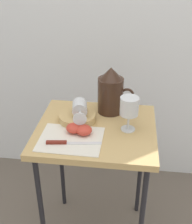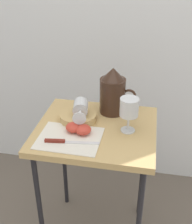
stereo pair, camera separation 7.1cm
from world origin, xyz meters
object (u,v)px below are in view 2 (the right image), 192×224
(table, at_px, (96,141))
(wine_glass_upright, at_px, (129,109))
(basket_tray, at_px, (78,117))
(wine_glass_tipped_near, at_px, (81,108))
(apple_half_left, at_px, (74,127))
(pitcher, at_px, (113,95))
(knife, at_px, (64,141))
(apple_half_right, at_px, (83,130))

(table, height_order, wine_glass_upright, wine_glass_upright)
(basket_tray, bearing_deg, wine_glass_upright, -11.06)
(wine_glass_tipped_near, bearing_deg, basket_tray, 162.68)
(table, height_order, apple_half_left, apple_half_left)
(apple_half_left, bearing_deg, pitcher, 56.00)
(table, bearing_deg, apple_half_left, -149.41)
(apple_half_left, xyz_separation_m, knife, (-0.02, -0.09, -0.01))
(wine_glass_upright, xyz_separation_m, wine_glass_tipped_near, (-0.22, 0.04, -0.04))
(basket_tray, bearing_deg, apple_half_right, -65.86)
(pitcher, xyz_separation_m, apple_half_right, (-0.10, -0.22, -0.07))
(wine_glass_tipped_near, distance_m, knife, 0.20)
(basket_tray, xyz_separation_m, wine_glass_upright, (0.24, -0.05, 0.09))
(wine_glass_upright, xyz_separation_m, knife, (-0.25, -0.15, -0.10))
(wine_glass_tipped_near, distance_m, apple_half_right, 0.12)
(apple_half_right, bearing_deg, basket_tray, 114.14)
(pitcher, bearing_deg, basket_tray, -143.38)
(pitcher, xyz_separation_m, knife, (-0.16, -0.30, -0.08))
(wine_glass_upright, relative_size, apple_half_right, 2.30)
(basket_tray, relative_size, wine_glass_tipped_near, 1.14)
(apple_half_right, bearing_deg, table, 55.38)
(pitcher, bearing_deg, wine_glass_tipped_near, -139.58)
(table, bearing_deg, basket_tray, 153.03)
(wine_glass_tipped_near, height_order, apple_half_right, wine_glass_tipped_near)
(apple_half_left, bearing_deg, basket_tray, 92.53)
(apple_half_right, bearing_deg, apple_half_left, 166.66)
(table, distance_m, knife, 0.20)
(wine_glass_upright, distance_m, knife, 0.31)
(pitcher, height_order, knife, pitcher)
(wine_glass_tipped_near, relative_size, apple_half_left, 2.18)
(table, bearing_deg, pitcher, 71.79)
(table, relative_size, basket_tray, 4.18)
(apple_half_left, height_order, knife, apple_half_left)
(pitcher, relative_size, apple_half_right, 3.32)
(apple_half_right, bearing_deg, knife, -128.73)
(pitcher, bearing_deg, knife, -118.04)
(wine_glass_upright, height_order, wine_glass_tipped_near, wine_glass_upright)
(wine_glass_upright, height_order, knife, wine_glass_upright)
(apple_half_right, xyz_separation_m, knife, (-0.06, -0.08, -0.01))
(basket_tray, bearing_deg, apple_half_left, -87.47)
(apple_half_left, xyz_separation_m, apple_half_right, (0.05, -0.01, 0.00))
(table, relative_size, apple_half_left, 10.41)
(table, xyz_separation_m, wine_glass_tipped_near, (-0.08, 0.04, 0.15))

